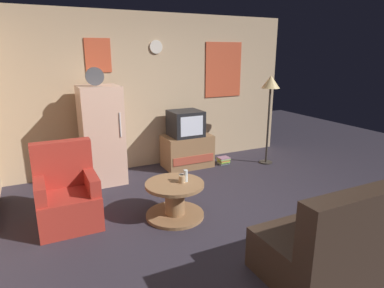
# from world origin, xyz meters

# --- Properties ---
(ground_plane) EXTENTS (12.00, 12.00, 0.00)m
(ground_plane) POSITION_xyz_m (0.00, 0.00, 0.00)
(ground_plane) COLOR #2D2833
(wall_with_art) EXTENTS (5.20, 0.12, 2.62)m
(wall_with_art) POSITION_xyz_m (0.01, 2.45, 1.31)
(wall_with_art) COLOR tan
(wall_with_art) RESTS_ON ground_plane
(fridge) EXTENTS (0.60, 0.62, 1.77)m
(fridge) POSITION_xyz_m (-1.04, 1.96, 0.75)
(fridge) COLOR beige
(fridge) RESTS_ON ground_plane
(tv_stand) EXTENTS (0.84, 0.53, 0.57)m
(tv_stand) POSITION_xyz_m (0.44, 2.03, 0.28)
(tv_stand) COLOR #8E6642
(tv_stand) RESTS_ON ground_plane
(crt_tv) EXTENTS (0.54, 0.51, 0.44)m
(crt_tv) POSITION_xyz_m (0.41, 2.03, 0.79)
(crt_tv) COLOR black
(crt_tv) RESTS_ON tv_stand
(standing_lamp) EXTENTS (0.32, 0.32, 1.59)m
(standing_lamp) POSITION_xyz_m (1.83, 1.56, 1.36)
(standing_lamp) COLOR #332D28
(standing_lamp) RESTS_ON ground_plane
(coffee_table) EXTENTS (0.72, 0.72, 0.44)m
(coffee_table) POSITION_xyz_m (-0.50, 0.40, 0.22)
(coffee_table) COLOR #8E6642
(coffee_table) RESTS_ON ground_plane
(wine_glass) EXTENTS (0.05, 0.05, 0.15)m
(wine_glass) POSITION_xyz_m (-0.36, 0.38, 0.52)
(wine_glass) COLOR silver
(wine_glass) RESTS_ON coffee_table
(mug_ceramic_white) EXTENTS (0.08, 0.08, 0.09)m
(mug_ceramic_white) POSITION_xyz_m (-0.40, 0.41, 0.49)
(mug_ceramic_white) COLOR silver
(mug_ceramic_white) RESTS_ON coffee_table
(mug_ceramic_tan) EXTENTS (0.08, 0.08, 0.09)m
(mug_ceramic_tan) POSITION_xyz_m (-0.42, 0.37, 0.49)
(mug_ceramic_tan) COLOR tan
(mug_ceramic_tan) RESTS_ON coffee_table
(armchair) EXTENTS (0.68, 0.68, 0.96)m
(armchair) POSITION_xyz_m (-1.70, 0.82, 0.34)
(armchair) COLOR #A52D23
(armchair) RESTS_ON ground_plane
(couch) EXTENTS (1.70, 0.80, 0.92)m
(couch) POSITION_xyz_m (0.57, -1.27, 0.31)
(couch) COLOR #38281E
(couch) RESTS_ON ground_plane
(book_stack) EXTENTS (0.21, 0.17, 0.13)m
(book_stack) POSITION_xyz_m (1.09, 1.85, 0.07)
(book_stack) COLOR slate
(book_stack) RESTS_ON ground_plane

